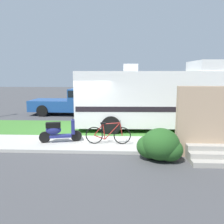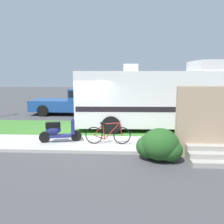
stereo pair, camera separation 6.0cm
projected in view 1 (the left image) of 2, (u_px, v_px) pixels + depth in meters
ground_plane at (83, 137)px, 10.36m from camera, size 80.00×80.00×0.00m
sidewalk at (77, 144)px, 9.17m from camera, size 24.00×2.00×0.12m
grass_strip at (88, 128)px, 11.84m from camera, size 24.00×3.40×0.08m
motorhome_rv at (155, 98)px, 11.59m from camera, size 7.57×2.89×3.42m
scooter at (59, 131)px, 9.13m from camera, size 1.65×0.63×0.97m
bicycle at (108, 134)px, 8.89m from camera, size 1.75×0.52×0.89m
pickup_truck_near at (76, 101)px, 16.03m from camera, size 5.09×2.30×1.81m
porch_steps at (207, 129)px, 7.73m from camera, size 2.00×1.26×2.40m
bush_by_porch at (160, 146)px, 7.49m from camera, size 1.47×1.11×1.04m
bottle_green at (214, 143)px, 8.60m from camera, size 0.08×0.08×0.28m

